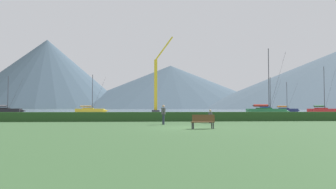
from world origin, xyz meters
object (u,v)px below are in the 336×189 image
at_px(sailboat_slip_1, 285,110).
at_px(park_bench_near_path, 203,121).
at_px(sailboat_slip_3, 90,110).
at_px(sailboat_slip_5, 267,111).
at_px(sailboat_slip_2, 269,111).
at_px(sailboat_slip_4, 323,110).
at_px(person_standing_walker, 163,113).
at_px(person_seated_viewer, 210,116).
at_px(dock_crane, 156,89).
at_px(sailboat_slip_0, 5,110).

relative_size(sailboat_slip_1, park_bench_near_path, 5.78).
bearing_deg(sailboat_slip_3, sailboat_slip_5, -31.65).
relative_size(sailboat_slip_2, sailboat_slip_4, 0.74).
relative_size(sailboat_slip_3, park_bench_near_path, 6.28).
xyz_separation_m(sailboat_slip_1, person_standing_walker, (-40.74, -66.29, 0.30)).
bearing_deg(sailboat_slip_4, person_standing_walker, -137.96).
bearing_deg(person_seated_viewer, sailboat_slip_2, 50.78).
bearing_deg(sailboat_slip_5, sailboat_slip_2, 70.47).
relative_size(sailboat_slip_1, dock_crane, 0.45).
relative_size(sailboat_slip_1, sailboat_slip_5, 0.68).
bearing_deg(sailboat_slip_1, sailboat_slip_5, -118.14).
xyz_separation_m(sailboat_slip_1, sailboat_slip_4, (2.91, -15.22, 0.04)).
distance_m(sailboat_slip_0, person_seated_viewer, 67.00).
bearing_deg(sailboat_slip_3, sailboat_slip_2, -15.26).
bearing_deg(person_standing_walker, sailboat_slip_2, 45.80).
bearing_deg(sailboat_slip_1, sailboat_slip_2, -121.87).
height_order(sailboat_slip_5, person_seated_viewer, sailboat_slip_5).
relative_size(sailboat_slip_3, person_standing_walker, 6.04).
relative_size(sailboat_slip_1, sailboat_slip_2, 1.04).
relative_size(park_bench_near_path, person_seated_viewer, 1.27).
xyz_separation_m(sailboat_slip_5, dock_crane, (-21.76, 19.64, 5.59)).
height_order(sailboat_slip_0, dock_crane, dock_crane).
distance_m(sailboat_slip_0, sailboat_slip_1, 78.04).
height_order(person_seated_viewer, dock_crane, dock_crane).
bearing_deg(sailboat_slip_2, sailboat_slip_4, 4.00).
relative_size(sailboat_slip_3, dock_crane, 0.49).
bearing_deg(person_seated_viewer, sailboat_slip_5, 49.59).
distance_m(sailboat_slip_4, person_seated_viewer, 62.95).
bearing_deg(sailboat_slip_3, person_standing_walker, -78.30).
height_order(sailboat_slip_1, dock_crane, dock_crane).
bearing_deg(park_bench_near_path, sailboat_slip_1, 55.27).
distance_m(sailboat_slip_5, person_seated_viewer, 38.94).
xyz_separation_m(sailboat_slip_1, park_bench_near_path, (-38.39, -71.79, -0.14)).
height_order(person_standing_walker, dock_crane, dock_crane).
relative_size(sailboat_slip_2, sailboat_slip_3, 0.88).
bearing_deg(sailboat_slip_4, sailboat_slip_0, 169.76).
bearing_deg(person_standing_walker, sailboat_slip_3, 91.99).
distance_m(sailboat_slip_3, person_seated_viewer, 58.19).
bearing_deg(sailboat_slip_2, sailboat_slip_3, 160.36).
distance_m(sailboat_slip_5, dock_crane, 29.84).
distance_m(sailboat_slip_1, park_bench_near_path, 81.41).
bearing_deg(dock_crane, person_standing_walker, -91.29).
xyz_separation_m(sailboat_slip_2, person_standing_walker, (-28.12, -47.67, 0.36)).
height_order(sailboat_slip_0, sailboat_slip_2, sailboat_slip_0).
xyz_separation_m(sailboat_slip_0, dock_crane, (37.73, 0.72, 5.63)).
relative_size(sailboat_slip_5, park_bench_near_path, 8.53).
bearing_deg(sailboat_slip_5, dock_crane, 142.17).
bearing_deg(dock_crane, sailboat_slip_3, 177.48).
distance_m(sailboat_slip_2, sailboat_slip_4, 15.90).
bearing_deg(person_seated_viewer, sailboat_slip_1, 48.74).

